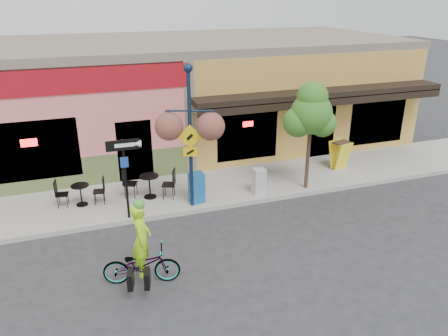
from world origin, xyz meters
name	(u,v)px	position (x,y,z in m)	size (l,w,h in m)	color
ground	(251,213)	(0.00, 0.00, 0.00)	(90.00, 90.00, 0.00)	#2D2D30
sidewalk	(230,185)	(0.00, 2.00, 0.07)	(24.00, 3.00, 0.15)	#9E9B93
curb	(245,203)	(0.00, 0.55, 0.07)	(24.00, 0.12, 0.15)	#A8A59E
building	(188,92)	(0.00, 7.50, 2.25)	(18.20, 8.20, 4.50)	#E97473
bicycle	(142,265)	(-3.74, -2.36, 0.47)	(0.62, 1.79, 0.94)	maroon
cyclist_rider	(142,249)	(-3.69, -2.36, 0.89)	(0.65, 0.43, 1.79)	#ACF71A
lamp_post	(190,139)	(-1.67, 0.81, 2.34)	(1.40, 0.56, 4.38)	#13243E
one_way_sign	(126,180)	(-3.65, 0.65, 1.37)	(0.93, 0.20, 2.43)	black
cafe_set_left	(81,192)	(-4.93, 1.96, 0.59)	(1.46, 0.73, 0.88)	black
cafe_set_right	(149,183)	(-2.82, 1.81, 0.65)	(1.65, 0.83, 0.99)	black
newspaper_box_blue	(197,188)	(-1.47, 1.00, 0.64)	(0.44, 0.39, 0.98)	#1A5EA0
newspaper_box_grey	(259,181)	(0.64, 0.96, 0.58)	(0.40, 0.36, 0.85)	#BCBCBC
street_tree	(309,136)	(2.33, 0.83, 1.98)	(1.43, 1.43, 3.67)	#3D7A26
sandwich_board	(344,156)	(4.42, 1.80, 0.68)	(0.64, 0.47, 1.06)	yellow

